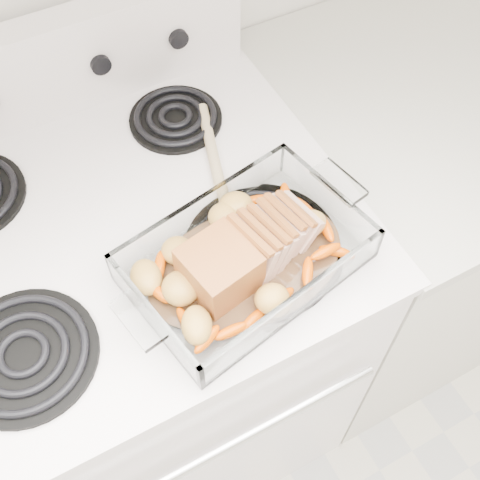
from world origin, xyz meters
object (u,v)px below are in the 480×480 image
counter_right (387,229)px  pork_roast (239,255)px  electric_range (146,339)px  baking_dish (246,261)px

counter_right → pork_roast: 0.76m
electric_range → pork_roast: electric_range is taller
electric_range → pork_roast: (0.14, -0.18, 0.51)m
counter_right → pork_roast: bearing=-161.0°
baking_dish → counter_right: bearing=8.3°
baking_dish → pork_roast: bearing=168.8°
counter_right → electric_range: bearing=179.9°
electric_range → pork_roast: 0.56m
pork_roast → electric_range: bearing=128.1°
counter_right → baking_dish: size_ratio=2.73×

